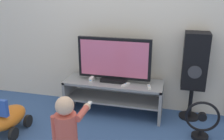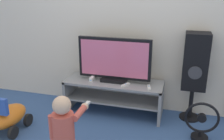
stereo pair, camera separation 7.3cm
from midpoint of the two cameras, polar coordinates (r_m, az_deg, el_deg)
The scene contains 11 objects.
ground_plane at distance 3.26m, azimuth -1.23°, elevation -11.34°, with size 16.00×16.00×0.00m, color #38568C.
wall_back at distance 3.33m, azimuth 1.04°, elevation 13.03°, with size 10.00×0.06×2.60m.
tv_stand at distance 3.31m, azimuth -0.26°, elevation -4.97°, with size 1.28×0.43×0.45m.
television at distance 3.18m, azimuth -0.18°, elevation 2.21°, with size 0.94×0.20×0.57m.
game_console at distance 3.31m, azimuth -5.07°, elevation -1.83°, with size 0.04×0.18×0.05m.
remote_primary at distance 3.08m, azimuth 7.79°, elevation -3.83°, with size 0.06×0.13×0.03m.
remote_secondary at distance 3.12m, azimuth 2.50°, elevation -3.37°, with size 0.09×0.13×0.03m.
child at distance 2.29m, azimuth -11.18°, elevation -13.01°, with size 0.29×0.44×0.75m.
speaker_tower at distance 3.18m, azimuth 17.78°, elevation 1.52°, with size 0.29×0.26×1.12m.
floor_fan at distance 2.97m, azimuth 19.13°, elevation -11.13°, with size 0.37×0.19×0.45m.
ride_on_toy at distance 3.20m, azimuth -23.40°, elevation -9.93°, with size 0.36×0.52×0.48m.
Camera 1 is at (0.73, -2.72, 1.64)m, focal length 40.00 mm.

